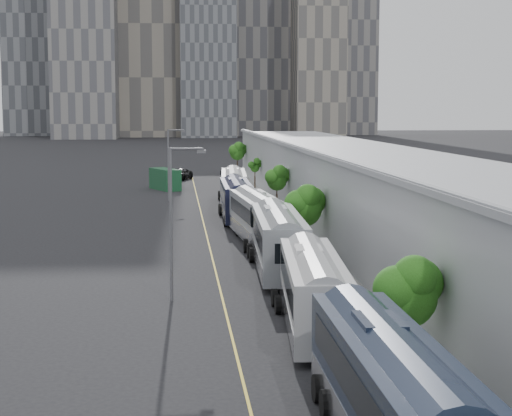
{
  "coord_description": "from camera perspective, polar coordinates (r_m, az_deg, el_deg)",
  "views": [
    {
      "loc": [
        -4.02,
        -5.15,
        10.58
      ],
      "look_at": [
        2.06,
        59.35,
        3.0
      ],
      "focal_mm": 60.0,
      "sensor_mm": 36.0,
      "label": 1
    }
  ],
  "objects": [
    {
      "name": "suv",
      "position": [
        127.28,
        -5.16,
        2.25
      ],
      "size": [
        4.47,
        6.54,
        1.66
      ],
      "primitive_type": "imported",
      "rotation": [
        0.0,
        0.0,
        -0.31
      ],
      "color": "black",
      "rests_on": "ground"
    },
    {
      "name": "bus_2",
      "position": [
        41.16,
        3.83,
        -5.95
      ],
      "size": [
        3.62,
        13.09,
        3.78
      ],
      "rotation": [
        0.0,
        0.0,
        -0.08
      ],
      "color": "#B2B3B5",
      "rests_on": "ground"
    },
    {
      "name": "tree_3",
      "position": [
        83.43,
        1.4,
        2.03
      ],
      "size": [
        1.97,
        1.97,
        4.84
      ],
      "color": "black",
      "rests_on": "ground"
    },
    {
      "name": "tree_2",
      "position": [
        63.1,
        3.21,
        0.34
      ],
      "size": [
        2.72,
        2.72,
        5.0
      ],
      "color": "black",
      "rests_on": "ground"
    },
    {
      "name": "street_lamp_far",
      "position": [
        98.49,
        -5.75,
        3.26
      ],
      "size": [
        2.04,
        0.22,
        8.19
      ],
      "color": "#59595E",
      "rests_on": "ground"
    },
    {
      "name": "street_lamp_near",
      "position": [
        46.85,
        -5.46,
        -0.29
      ],
      "size": [
        2.04,
        0.22,
        8.49
      ],
      "color": "#59595E",
      "rests_on": "ground"
    },
    {
      "name": "bus_1",
      "position": [
        26.72,
        8.96,
        -12.87
      ],
      "size": [
        3.01,
        13.59,
        3.97
      ],
      "rotation": [
        0.0,
        0.0,
        -0.01
      ],
      "color": "#151E30",
      "rests_on": "ground"
    },
    {
      "name": "bus_5",
      "position": [
        81.29,
        -1.31,
        0.35
      ],
      "size": [
        2.93,
        13.21,
        3.85
      ],
      "rotation": [
        0.0,
        0.0,
        -0.02
      ],
      "color": "black",
      "rests_on": "ground"
    },
    {
      "name": "tree_5",
      "position": [
        133.9,
        -1.26,
        3.86
      ],
      "size": [
        2.37,
        2.37,
        5.21
      ],
      "color": "black",
      "rests_on": "ground"
    },
    {
      "name": "tree_1",
      "position": [
        35.88,
        9.97,
        -5.24
      ],
      "size": [
        2.62,
        2.62,
        4.55
      ],
      "color": "black",
      "rests_on": "ground"
    },
    {
      "name": "bus_4",
      "position": [
        67.56,
        0.11,
        -0.91
      ],
      "size": [
        3.63,
        13.61,
        3.93
      ],
      "rotation": [
        0.0,
        0.0,
        0.07
      ],
      "color": "#92959B",
      "rests_on": "ground"
    },
    {
      "name": "shipping_container",
      "position": [
        111.96,
        -6.09,
        1.92
      ],
      "size": [
        4.29,
        6.4,
        2.75
      ],
      "primitive_type": "cube",
      "rotation": [
        0.0,
        0.0,
        0.4
      ],
      "color": "#134023",
      "rests_on": "ground"
    },
    {
      "name": "lane_line",
      "position": [
        61.12,
        -2.95,
        -3.29
      ],
      "size": [
        0.12,
        160.0,
        0.02
      ],
      "primitive_type": "cube",
      "color": "gold",
      "rests_on": "ground"
    },
    {
      "name": "depot",
      "position": [
        62.91,
        10.34,
        0.12
      ],
      "size": [
        12.45,
        160.4,
        7.2
      ],
      "color": "gray",
      "rests_on": "ground"
    },
    {
      "name": "tree_4",
      "position": [
        110.66,
        -0.07,
        2.75
      ],
      "size": [
        1.2,
        1.2,
        3.7
      ],
      "color": "black",
      "rests_on": "ground"
    },
    {
      "name": "skyline",
      "position": [
        331.77,
        -5.3,
        13.62
      ],
      "size": [
        145.0,
        64.0,
        120.0
      ],
      "color": "slate",
      "rests_on": "ground"
    },
    {
      "name": "bus_6",
      "position": [
        94.56,
        -1.5,
        1.24
      ],
      "size": [
        3.43,
        13.4,
        3.88
      ],
      "rotation": [
        0.0,
        0.0,
        -0.06
      ],
      "color": "silver",
      "rests_on": "ground"
    },
    {
      "name": "sidewalk",
      "position": [
        62.44,
        6.74,
        -3.07
      ],
      "size": [
        10.0,
        170.0,
        0.12
      ],
      "primitive_type": "cube",
      "color": "gray",
      "rests_on": "ground"
    },
    {
      "name": "bus_3",
      "position": [
        55.29,
        1.49,
        -2.54
      ],
      "size": [
        3.43,
        14.12,
        4.1
      ],
      "rotation": [
        0.0,
        0.0,
        -0.04
      ],
      "color": "gray",
      "rests_on": "ground"
    }
  ]
}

